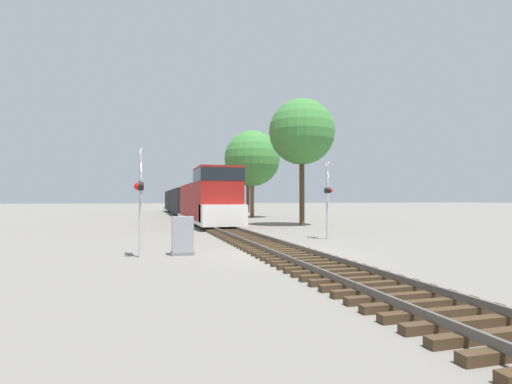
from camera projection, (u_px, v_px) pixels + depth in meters
name	position (u px, v px, depth m)	size (l,w,h in m)	color
ground_plane	(282.00, 254.00, 15.54)	(400.00, 400.00, 0.00)	slate
rail_track_bed	(282.00, 250.00, 15.54)	(2.60, 160.00, 0.31)	#42301E
freight_train	(188.00, 201.00, 48.75)	(3.09, 49.39, 4.47)	maroon
crossing_signal_near	(140.00, 191.00, 14.61)	(0.36, 1.01, 3.96)	#B7B7BC
crossing_signal_far	(328.00, 194.00, 21.32)	(0.56, 1.01, 4.11)	#B7B7BC
relay_cabinet	(183.00, 236.00, 15.23)	(0.87, 0.52, 1.47)	slate
tree_far_right	(302.00, 132.00, 32.14)	(5.31, 5.31, 10.23)	#473521
tree_mid_background	(252.00, 159.00, 46.63)	(6.50, 6.50, 10.15)	brown
tree_deep_background	(248.00, 169.00, 65.22)	(4.82, 4.82, 9.56)	#473521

